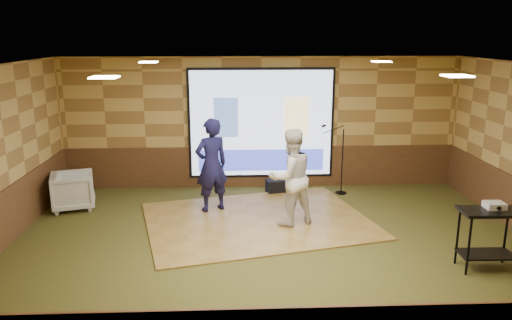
{
  "coord_description": "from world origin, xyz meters",
  "views": [
    {
      "loc": [
        -0.62,
        -7.73,
        3.49
      ],
      "look_at": [
        -0.23,
        0.87,
        1.3
      ],
      "focal_mm": 35.0,
      "sensor_mm": 36.0,
      "label": 1
    }
  ],
  "objects_px": {
    "dance_floor": "(258,220)",
    "av_table": "(489,228)",
    "duffel_bag": "(277,186)",
    "banquet_chair": "(73,191)",
    "player_left": "(211,165)",
    "mic_stand": "(339,172)",
    "player_right": "(291,177)",
    "projector": "(495,205)",
    "projector_screen": "(261,125)"
  },
  "relations": [
    {
      "from": "dance_floor",
      "to": "player_left",
      "type": "bearing_deg",
      "value": 146.01
    },
    {
      "from": "mic_stand",
      "to": "duffel_bag",
      "type": "xyz_separation_m",
      "value": [
        -1.37,
        0.12,
        -0.35
      ]
    },
    {
      "from": "player_left",
      "to": "av_table",
      "type": "distance_m",
      "value": 5.07
    },
    {
      "from": "projector_screen",
      "to": "mic_stand",
      "type": "height_order",
      "value": "projector_screen"
    },
    {
      "from": "player_left",
      "to": "duffel_bag",
      "type": "distance_m",
      "value": 2.0
    },
    {
      "from": "player_right",
      "to": "duffel_bag",
      "type": "bearing_deg",
      "value": -111.85
    },
    {
      "from": "banquet_chair",
      "to": "duffel_bag",
      "type": "xyz_separation_m",
      "value": [
        4.25,
        0.86,
        -0.23
      ]
    },
    {
      "from": "player_right",
      "to": "projector",
      "type": "relative_size",
      "value": 6.39
    },
    {
      "from": "player_right",
      "to": "banquet_chair",
      "type": "relative_size",
      "value": 2.19
    },
    {
      "from": "projector_screen",
      "to": "player_right",
      "type": "relative_size",
      "value": 1.84
    },
    {
      "from": "player_right",
      "to": "banquet_chair",
      "type": "height_order",
      "value": "player_right"
    },
    {
      "from": "av_table",
      "to": "projector",
      "type": "bearing_deg",
      "value": 43.02
    },
    {
      "from": "duffel_bag",
      "to": "banquet_chair",
      "type": "bearing_deg",
      "value": -168.5
    },
    {
      "from": "player_left",
      "to": "duffel_bag",
      "type": "xyz_separation_m",
      "value": [
        1.41,
        1.16,
        -0.82
      ]
    },
    {
      "from": "player_left",
      "to": "mic_stand",
      "type": "xyz_separation_m",
      "value": [
        2.79,
        1.03,
        -0.47
      ]
    },
    {
      "from": "player_right",
      "to": "projector",
      "type": "height_order",
      "value": "player_right"
    },
    {
      "from": "projector_screen",
      "to": "player_left",
      "type": "relative_size",
      "value": 1.77
    },
    {
      "from": "player_left",
      "to": "projector",
      "type": "xyz_separation_m",
      "value": [
        4.34,
        -2.66,
        0.03
      ]
    },
    {
      "from": "dance_floor",
      "to": "av_table",
      "type": "relative_size",
      "value": 4.38
    },
    {
      "from": "duffel_bag",
      "to": "av_table",
      "type": "bearing_deg",
      "value": -53.79
    },
    {
      "from": "projector_screen",
      "to": "player_left",
      "type": "distance_m",
      "value": 2.0
    },
    {
      "from": "duffel_bag",
      "to": "dance_floor",
      "type": "bearing_deg",
      "value": -106.71
    },
    {
      "from": "projector",
      "to": "mic_stand",
      "type": "bearing_deg",
      "value": 112.64
    },
    {
      "from": "banquet_chair",
      "to": "dance_floor",
      "type": "bearing_deg",
      "value": -119.72
    },
    {
      "from": "player_left",
      "to": "player_right",
      "type": "relative_size",
      "value": 1.04
    },
    {
      "from": "banquet_chair",
      "to": "projector",
      "type": "bearing_deg",
      "value": -128.61
    },
    {
      "from": "dance_floor",
      "to": "banquet_chair",
      "type": "bearing_deg",
      "value": 166.56
    },
    {
      "from": "projector_screen",
      "to": "dance_floor",
      "type": "bearing_deg",
      "value": -94.86
    },
    {
      "from": "av_table",
      "to": "banquet_chair",
      "type": "xyz_separation_m",
      "value": [
        -7.1,
        3.03,
        -0.28
      ]
    },
    {
      "from": "mic_stand",
      "to": "projector_screen",
      "type": "bearing_deg",
      "value": 176.79
    },
    {
      "from": "projector",
      "to": "duffel_bag",
      "type": "height_order",
      "value": "projector"
    },
    {
      "from": "dance_floor",
      "to": "projector_screen",
      "type": "bearing_deg",
      "value": 85.14
    },
    {
      "from": "projector_screen",
      "to": "dance_floor",
      "type": "height_order",
      "value": "projector_screen"
    },
    {
      "from": "mic_stand",
      "to": "banquet_chair",
      "type": "bearing_deg",
      "value": -156.95
    },
    {
      "from": "player_right",
      "to": "av_table",
      "type": "relative_size",
      "value": 1.91
    },
    {
      "from": "mic_stand",
      "to": "banquet_chair",
      "type": "xyz_separation_m",
      "value": [
        -5.62,
        -0.74,
        -0.12
      ]
    },
    {
      "from": "player_left",
      "to": "banquet_chair",
      "type": "distance_m",
      "value": 2.91
    },
    {
      "from": "banquet_chair",
      "to": "duffel_bag",
      "type": "relative_size",
      "value": 1.75
    },
    {
      "from": "player_right",
      "to": "av_table",
      "type": "bearing_deg",
      "value": 121.68
    },
    {
      "from": "projector_screen",
      "to": "mic_stand",
      "type": "relative_size",
      "value": 2.1
    },
    {
      "from": "av_table",
      "to": "projector",
      "type": "relative_size",
      "value": 3.34
    },
    {
      "from": "player_left",
      "to": "banquet_chair",
      "type": "xyz_separation_m",
      "value": [
        -2.84,
        0.29,
        -0.59
      ]
    },
    {
      "from": "dance_floor",
      "to": "player_right",
      "type": "distance_m",
      "value": 1.12
    },
    {
      "from": "mic_stand",
      "to": "av_table",
      "type": "bearing_deg",
      "value": -53.07
    },
    {
      "from": "av_table",
      "to": "duffel_bag",
      "type": "xyz_separation_m",
      "value": [
        -2.85,
        3.89,
        -0.51
      ]
    },
    {
      "from": "projector_screen",
      "to": "player_right",
      "type": "height_order",
      "value": "projector_screen"
    },
    {
      "from": "av_table",
      "to": "banquet_chair",
      "type": "height_order",
      "value": "av_table"
    },
    {
      "from": "projector_screen",
      "to": "duffel_bag",
      "type": "xyz_separation_m",
      "value": [
        0.34,
        -0.46,
        -1.33
      ]
    },
    {
      "from": "projector",
      "to": "av_table",
      "type": "bearing_deg",
      "value": -137.21
    },
    {
      "from": "banquet_chair",
      "to": "av_table",
      "type": "bearing_deg",
      "value": -129.36
    }
  ]
}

